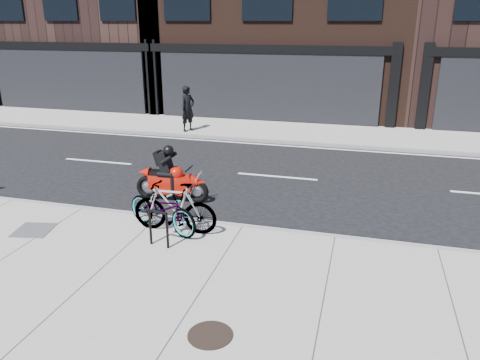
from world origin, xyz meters
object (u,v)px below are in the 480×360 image
(bicycle_rear, at_px, (175,207))
(pedestrian, at_px, (188,109))
(motorcycle, at_px, (175,179))
(utility_grate, at_px, (34,230))
(manhole_cover, at_px, (210,335))
(bicycle_front, at_px, (162,208))
(bike_rack, at_px, (159,225))

(bicycle_rear, xyz_separation_m, pedestrian, (-3.25, 9.12, 0.36))
(motorcycle, xyz_separation_m, utility_grate, (-2.12, -2.76, -0.46))
(pedestrian, height_order, manhole_cover, pedestrian)
(motorcycle, distance_m, utility_grate, 3.51)
(manhole_cover, bearing_deg, motorcycle, 117.66)
(bicycle_front, height_order, manhole_cover, bicycle_front)
(bicycle_front, height_order, pedestrian, pedestrian)
(bike_rack, relative_size, utility_grate, 1.02)
(pedestrian, relative_size, manhole_cover, 2.76)
(bicycle_rear, height_order, pedestrian, pedestrian)
(manhole_cover, relative_size, utility_grate, 0.88)
(bicycle_front, bearing_deg, pedestrian, 39.48)
(bicycle_front, distance_m, pedestrian, 9.60)
(bicycle_front, xyz_separation_m, utility_grate, (-2.68, -0.76, -0.50))
(bicycle_rear, bearing_deg, motorcycle, -158.47)
(bike_rack, height_order, bicycle_front, bicycle_front)
(motorcycle, xyz_separation_m, pedestrian, (-2.40, 7.12, 0.45))
(bike_rack, height_order, utility_grate, bike_rack)
(bicycle_front, relative_size, motorcycle, 0.97)
(bicycle_rear, relative_size, pedestrian, 1.01)
(bike_rack, bearing_deg, pedestrian, 108.06)
(bicycle_rear, distance_m, utility_grate, 3.11)
(bicycle_front, height_order, utility_grate, bicycle_front)
(bike_rack, xyz_separation_m, bicycle_front, (-0.24, 0.72, 0.05))
(bike_rack, distance_m, motorcycle, 2.84)
(pedestrian, distance_m, manhole_cover, 13.30)
(bike_rack, xyz_separation_m, bicycle_rear, (0.04, 0.72, 0.11))
(bicycle_front, relative_size, utility_grate, 2.55)
(pedestrian, bearing_deg, motorcycle, -135.24)
(bike_rack, relative_size, bicycle_front, 0.40)
(bike_rack, relative_size, pedestrian, 0.42)
(bicycle_front, bearing_deg, manhole_cover, -124.35)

